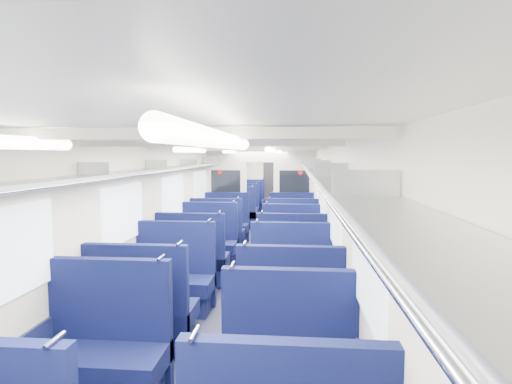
{
  "coord_description": "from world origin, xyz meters",
  "views": [
    {
      "loc": [
        0.85,
        -8.19,
        2.2
      ],
      "look_at": [
        -0.19,
        3.42,
        1.15
      ],
      "focal_mm": 29.35,
      "sensor_mm": 36.0,
      "label": 1
    }
  ],
  "objects_px": {
    "seat_9": "(290,319)",
    "seat_11": "(291,285)",
    "seat_6": "(104,356)",
    "seat_18": "(225,227)",
    "seat_17": "(292,236)",
    "seat_13": "(291,262)",
    "seat_25": "(293,206)",
    "seat_24": "(246,205)",
    "seat_26": "(249,202)",
    "seat_10": "(173,282)",
    "seat_16": "(217,235)",
    "seat_22": "(241,210)",
    "bulkhead": "(260,192)",
    "seat_23": "(292,211)",
    "end_door": "(273,184)",
    "seat_21": "(292,216)",
    "seat_20": "(237,214)",
    "seat_15": "(292,249)",
    "seat_14": "(208,246)",
    "seat_8": "(142,316)",
    "seat_7": "(289,377)",
    "seat_19": "(292,227)",
    "seat_27": "(293,202)",
    "seat_12": "(193,262)"
  },
  "relations": [
    {
      "from": "seat_9",
      "to": "seat_11",
      "type": "relative_size",
      "value": 1.0
    },
    {
      "from": "seat_6",
      "to": "seat_11",
      "type": "bearing_deg",
      "value": 53.11
    },
    {
      "from": "seat_18",
      "to": "seat_17",
      "type": "bearing_deg",
      "value": -30.71
    },
    {
      "from": "seat_13",
      "to": "seat_25",
      "type": "distance_m",
      "value": 7.61
    },
    {
      "from": "seat_24",
      "to": "seat_26",
      "type": "relative_size",
      "value": 1.0
    },
    {
      "from": "seat_10",
      "to": "seat_16",
      "type": "distance_m",
      "value": 3.45
    },
    {
      "from": "seat_22",
      "to": "seat_24",
      "type": "xyz_separation_m",
      "value": [
        0.0,
        1.27,
        0.0
      ]
    },
    {
      "from": "bulkhead",
      "to": "seat_22",
      "type": "relative_size",
      "value": 2.19
    },
    {
      "from": "bulkhead",
      "to": "seat_17",
      "type": "relative_size",
      "value": 2.19
    },
    {
      "from": "seat_23",
      "to": "seat_24",
      "type": "height_order",
      "value": "same"
    },
    {
      "from": "end_door",
      "to": "seat_21",
      "type": "height_order",
      "value": "end_door"
    },
    {
      "from": "bulkhead",
      "to": "seat_6",
      "type": "height_order",
      "value": "bulkhead"
    },
    {
      "from": "seat_17",
      "to": "seat_20",
      "type": "bearing_deg",
      "value": 117.56
    },
    {
      "from": "seat_9",
      "to": "seat_13",
      "type": "xyz_separation_m",
      "value": [
        0.0,
        2.43,
        0.0
      ]
    },
    {
      "from": "end_door",
      "to": "seat_15",
      "type": "distance_m",
      "value": 9.32
    },
    {
      "from": "seat_14",
      "to": "seat_26",
      "type": "height_order",
      "value": "same"
    },
    {
      "from": "seat_16",
      "to": "seat_25",
      "type": "xyz_separation_m",
      "value": [
        1.66,
        5.41,
        0.0
      ]
    },
    {
      "from": "seat_21",
      "to": "seat_25",
      "type": "xyz_separation_m",
      "value": [
        0.0,
        2.31,
        0.0
      ]
    },
    {
      "from": "seat_8",
      "to": "seat_23",
      "type": "relative_size",
      "value": 1.0
    },
    {
      "from": "seat_7",
      "to": "seat_16",
      "type": "distance_m",
      "value": 6.06
    },
    {
      "from": "seat_22",
      "to": "seat_21",
      "type": "bearing_deg",
      "value": -36.01
    },
    {
      "from": "seat_7",
      "to": "seat_6",
      "type": "bearing_deg",
      "value": 173.16
    },
    {
      "from": "seat_19",
      "to": "seat_21",
      "type": "height_order",
      "value": "same"
    },
    {
      "from": "seat_16",
      "to": "seat_26",
      "type": "height_order",
      "value": "same"
    },
    {
      "from": "seat_14",
      "to": "seat_16",
      "type": "relative_size",
      "value": 1.0
    },
    {
      "from": "seat_16",
      "to": "seat_18",
      "type": "relative_size",
      "value": 1.0
    },
    {
      "from": "seat_20",
      "to": "seat_27",
      "type": "bearing_deg",
      "value": 63.42
    },
    {
      "from": "seat_17",
      "to": "seat_19",
      "type": "height_order",
      "value": "same"
    },
    {
      "from": "bulkhead",
      "to": "seat_10",
      "type": "bearing_deg",
      "value": -99.48
    },
    {
      "from": "seat_7",
      "to": "seat_19",
      "type": "height_order",
      "value": "same"
    },
    {
      "from": "seat_23",
      "to": "seat_26",
      "type": "relative_size",
      "value": 1.0
    },
    {
      "from": "bulkhead",
      "to": "seat_18",
      "type": "distance_m",
      "value": 1.25
    },
    {
      "from": "seat_8",
      "to": "seat_23",
      "type": "height_order",
      "value": "same"
    },
    {
      "from": "seat_13",
      "to": "seat_16",
      "type": "xyz_separation_m",
      "value": [
        -1.66,
        2.2,
        0.0
      ]
    },
    {
      "from": "seat_16",
      "to": "seat_25",
      "type": "height_order",
      "value": "same"
    },
    {
      "from": "seat_6",
      "to": "seat_18",
      "type": "relative_size",
      "value": 1.0
    },
    {
      "from": "seat_9",
      "to": "seat_23",
      "type": "xyz_separation_m",
      "value": [
        0.0,
        8.96,
        0.0
      ]
    },
    {
      "from": "seat_15",
      "to": "seat_17",
      "type": "bearing_deg",
      "value": 90.0
    },
    {
      "from": "seat_12",
      "to": "seat_22",
      "type": "relative_size",
      "value": 1.0
    },
    {
      "from": "seat_11",
      "to": "seat_12",
      "type": "relative_size",
      "value": 1.0
    },
    {
      "from": "seat_9",
      "to": "seat_26",
      "type": "distance_m",
      "value": 11.34
    },
    {
      "from": "seat_21",
      "to": "seat_17",
      "type": "bearing_deg",
      "value": -90.0
    },
    {
      "from": "seat_22",
      "to": "seat_10",
      "type": "bearing_deg",
      "value": -90.0
    },
    {
      "from": "seat_15",
      "to": "end_door",
      "type": "bearing_deg",
      "value": 95.12
    },
    {
      "from": "seat_7",
      "to": "seat_12",
      "type": "distance_m",
      "value": 3.9
    },
    {
      "from": "seat_10",
      "to": "seat_11",
      "type": "relative_size",
      "value": 1.0
    },
    {
      "from": "seat_8",
      "to": "seat_19",
      "type": "distance_m",
      "value": 6.15
    },
    {
      "from": "seat_15",
      "to": "seat_25",
      "type": "height_order",
      "value": "same"
    },
    {
      "from": "bulkhead",
      "to": "seat_27",
      "type": "relative_size",
      "value": 2.19
    },
    {
      "from": "seat_9",
      "to": "seat_11",
      "type": "height_order",
      "value": "same"
    }
  ]
}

